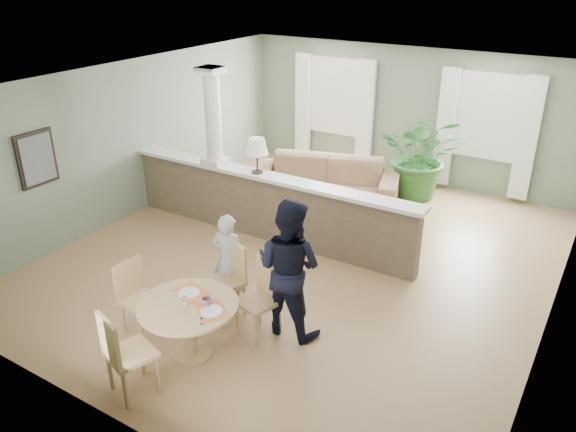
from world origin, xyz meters
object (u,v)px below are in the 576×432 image
Objects in this scene: sofa at (324,181)px; chair_far_man at (262,294)px; chair_far_boy at (229,276)px; chair_near at (123,352)px; dining_table at (190,314)px; houseplant at (422,156)px; child_person at (229,260)px; chair_side at (137,294)px; man_person at (289,268)px.

chair_far_man is at bearing -89.09° from sofa.
chair_far_boy is 0.97× the size of chair_near.
chair_near reaches higher than chair_far_man.
dining_table is at bearing -63.73° from chair_far_boy.
sofa is at bearing 117.85° from chair_far_boy.
chair_far_boy is 1.80m from chair_near.
chair_near is (-0.60, -1.66, 0.01)m from chair_far_man.
houseplant reaches higher than child_person.
chair_far_man is 0.98× the size of chair_near.
child_person is at bearing 144.20° from chair_far_boy.
chair_far_man is 1.76m from chair_near.
chair_far_boy is 1.16m from chair_side.
dining_table is 0.88× the size of child_person.
man_person is at bearing -95.70° from chair_near.
child_person is at bearing 103.97° from dining_table.
dining_table is 0.65× the size of man_person.
child_person reaches higher than chair_side.
man_person reaches higher than chair_near.
dining_table is at bearing 94.09° from child_person.
chair_near is at bearing -99.95° from sofa.
houseplant is at bearing -109.96° from child_person.
chair_far_man is 1.05× the size of chair_side.
child_person reaches higher than sofa.
child_person is (0.61, -3.77, 0.25)m from sofa.
houseplant is 1.27× the size of child_person.
houseplant is at bearing -88.62° from man_person.
dining_table is at bearing -95.68° from houseplant.
man_person is (1.59, -3.85, 0.48)m from sofa.
chair_far_man is at bearing 42.30° from man_person.
child_person is (-0.27, 1.10, 0.10)m from dining_table.
child_person reaches higher than chair_far_boy.
sofa reaches higher than dining_table.
man_person is (1.57, 0.99, 0.36)m from chair_side.
chair_far_man reaches higher than sofa.
sofa is 4.84m from chair_side.
chair_far_boy reaches higher than sofa.
child_person is at bearing -67.70° from chair_near.
man_person is (0.11, -4.98, 0.05)m from houseplant.
chair_far_boy is at bearing 117.05° from child_person.
houseplant is at bearing 84.32° from dining_table.
chair_far_boy is at bearing -71.35° from chair_near.
chair_far_man is at bearing 59.89° from dining_table.
man_person is at bearing -88.78° from houseplant.
chair_side is at bearing 178.35° from dining_table.
sofa is at bearing -64.11° from chair_near.
chair_side is (0.02, -4.84, 0.11)m from sofa.
chair_far_boy reaches higher than chair_side.
chair_near is (-0.74, -6.86, -0.28)m from houseplant.
dining_table is 0.94m from chair_far_boy.
sofa is 2.84× the size of chair_far_boy.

